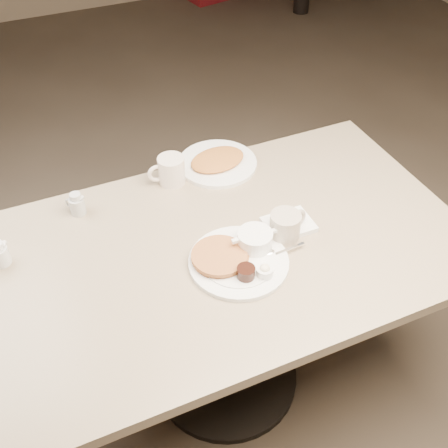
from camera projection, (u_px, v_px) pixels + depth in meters
name	position (u px, v px, depth m)	size (l,w,h in m)	color
room	(228.00, 43.00, 1.26)	(7.04, 8.04, 2.84)	#4C3F33
diner_table	(226.00, 281.00, 1.81)	(1.50, 0.90, 0.75)	tan
main_plate	(239.00, 256.00, 1.63)	(0.37, 0.32, 0.07)	white
coffee_mug_near	(286.00, 225.00, 1.69)	(0.15, 0.12, 0.09)	#B8AB98
napkin	(289.00, 225.00, 1.75)	(0.15, 0.12, 0.02)	white
coffee_mug_far	(170.00, 170.00, 1.90)	(0.14, 0.10, 0.10)	white
creamer_right	(77.00, 204.00, 1.78)	(0.07, 0.06, 0.08)	silver
hash_plate	(217.00, 162.00, 1.99)	(0.33, 0.33, 0.04)	white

